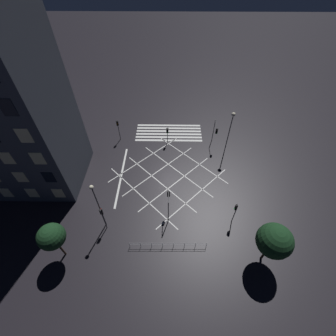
{
  "coord_description": "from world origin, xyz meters",
  "views": [
    {
      "loc": [
        -0.31,
        22.78,
        26.23
      ],
      "look_at": [
        0.0,
        0.0,
        1.79
      ],
      "focal_mm": 24.0,
      "sensor_mm": 36.0,
      "label": 1
    }
  ],
  "objects_px": {
    "traffic_light_median_south": "(167,133)",
    "traffic_light_median_north": "(168,201)",
    "traffic_light_ne_cross": "(102,215)",
    "street_lamp_west": "(97,200)",
    "street_lamp_east": "(231,123)",
    "street_tree_near": "(274,241)",
    "street_lamp_far": "(33,154)",
    "street_tree_far": "(51,237)",
    "traffic_light_sw_cross": "(215,130)",
    "traffic_light_nw_main": "(235,210)",
    "traffic_light_se_cross": "(118,126)"
  },
  "relations": [
    {
      "from": "street_tree_far",
      "to": "street_lamp_east",
      "type": "bearing_deg",
      "value": -140.24
    },
    {
      "from": "traffic_light_se_cross",
      "to": "street_tree_near",
      "type": "distance_m",
      "value": 28.95
    },
    {
      "from": "traffic_light_nw_main",
      "to": "traffic_light_ne_cross",
      "type": "height_order",
      "value": "traffic_light_ne_cross"
    },
    {
      "from": "street_lamp_west",
      "to": "street_lamp_far",
      "type": "xyz_separation_m",
      "value": [
        9.35,
        -6.25,
        1.1
      ]
    },
    {
      "from": "traffic_light_se_cross",
      "to": "street_lamp_west",
      "type": "bearing_deg",
      "value": 2.88
    },
    {
      "from": "traffic_light_nw_main",
      "to": "traffic_light_se_cross",
      "type": "distance_m",
      "value": 23.65
    },
    {
      "from": "street_lamp_west",
      "to": "street_lamp_far",
      "type": "bearing_deg",
      "value": -33.77
    },
    {
      "from": "traffic_light_median_south",
      "to": "traffic_light_median_north",
      "type": "bearing_deg",
      "value": 1.41
    },
    {
      "from": "traffic_light_median_north",
      "to": "street_lamp_west",
      "type": "relative_size",
      "value": 0.54
    },
    {
      "from": "street_lamp_far",
      "to": "street_tree_far",
      "type": "height_order",
      "value": "street_lamp_far"
    },
    {
      "from": "street_lamp_west",
      "to": "traffic_light_median_south",
      "type": "bearing_deg",
      "value": -115.46
    },
    {
      "from": "traffic_light_ne_cross",
      "to": "street_lamp_far",
      "type": "height_order",
      "value": "street_lamp_far"
    },
    {
      "from": "traffic_light_nw_main",
      "to": "street_lamp_west",
      "type": "relative_size",
      "value": 0.47
    },
    {
      "from": "street_tree_far",
      "to": "street_lamp_far",
      "type": "bearing_deg",
      "value": -62.28
    },
    {
      "from": "traffic_light_ne_cross",
      "to": "street_lamp_east",
      "type": "relative_size",
      "value": 0.51
    },
    {
      "from": "traffic_light_ne_cross",
      "to": "street_tree_far",
      "type": "xyz_separation_m",
      "value": [
        4.18,
        3.58,
        1.55
      ]
    },
    {
      "from": "traffic_light_nw_main",
      "to": "street_lamp_west",
      "type": "distance_m",
      "value": 16.45
    },
    {
      "from": "traffic_light_median_south",
      "to": "street_tree_near",
      "type": "height_order",
      "value": "street_tree_near"
    },
    {
      "from": "traffic_light_sw_cross",
      "to": "traffic_light_nw_main",
      "type": "bearing_deg",
      "value": 1.93
    },
    {
      "from": "traffic_light_ne_cross",
      "to": "traffic_light_nw_main",
      "type": "bearing_deg",
      "value": -86.36
    },
    {
      "from": "traffic_light_se_cross",
      "to": "traffic_light_sw_cross",
      "type": "distance_m",
      "value": 16.6
    },
    {
      "from": "traffic_light_median_south",
      "to": "traffic_light_median_north",
      "type": "distance_m",
      "value": 14.61
    },
    {
      "from": "traffic_light_nw_main",
      "to": "traffic_light_sw_cross",
      "type": "relative_size",
      "value": 0.88
    },
    {
      "from": "street_lamp_west",
      "to": "street_lamp_far",
      "type": "relative_size",
      "value": 0.93
    },
    {
      "from": "street_lamp_east",
      "to": "street_tree_near",
      "type": "distance_m",
      "value": 18.1
    },
    {
      "from": "traffic_light_ne_cross",
      "to": "street_tree_near",
      "type": "xyz_separation_m",
      "value": [
        -18.67,
        3.77,
        1.67
      ]
    },
    {
      "from": "street_lamp_east",
      "to": "street_lamp_far",
      "type": "xyz_separation_m",
      "value": [
        26.74,
        7.61,
        0.46
      ]
    },
    {
      "from": "traffic_light_median_north",
      "to": "street_tree_near",
      "type": "distance_m",
      "value": 12.28
    },
    {
      "from": "street_lamp_east",
      "to": "street_tree_far",
      "type": "relative_size",
      "value": 1.34
    },
    {
      "from": "traffic_light_median_south",
      "to": "traffic_light_ne_cross",
      "type": "height_order",
      "value": "traffic_light_ne_cross"
    },
    {
      "from": "street_lamp_west",
      "to": "street_tree_near",
      "type": "distance_m",
      "value": 19.31
    },
    {
      "from": "street_lamp_east",
      "to": "street_lamp_west",
      "type": "height_order",
      "value": "street_lamp_west"
    },
    {
      "from": "traffic_light_nw_main",
      "to": "traffic_light_ne_cross",
      "type": "xyz_separation_m",
      "value": [
        16.03,
        1.02,
        0.2
      ]
    },
    {
      "from": "traffic_light_se_cross",
      "to": "street_lamp_far",
      "type": "height_order",
      "value": "street_lamp_far"
    },
    {
      "from": "traffic_light_nw_main",
      "to": "traffic_light_ne_cross",
      "type": "relative_size",
      "value": 0.93
    },
    {
      "from": "traffic_light_ne_cross",
      "to": "street_tree_far",
      "type": "distance_m",
      "value": 5.72
    },
    {
      "from": "street_tree_near",
      "to": "street_tree_far",
      "type": "relative_size",
      "value": 1.09
    },
    {
      "from": "street_lamp_east",
      "to": "street_lamp_far",
      "type": "bearing_deg",
      "value": 15.89
    },
    {
      "from": "traffic_light_ne_cross",
      "to": "street_lamp_east",
      "type": "height_order",
      "value": "street_lamp_east"
    },
    {
      "from": "traffic_light_median_south",
      "to": "street_lamp_east",
      "type": "height_order",
      "value": "street_lamp_east"
    },
    {
      "from": "traffic_light_ne_cross",
      "to": "street_lamp_west",
      "type": "bearing_deg",
      "value": 27.58
    },
    {
      "from": "traffic_light_ne_cross",
      "to": "street_tree_near",
      "type": "height_order",
      "value": "street_tree_near"
    },
    {
      "from": "traffic_light_nw_main",
      "to": "traffic_light_sw_cross",
      "type": "bearing_deg",
      "value": -88.07
    },
    {
      "from": "traffic_light_median_south",
      "to": "street_lamp_east",
      "type": "distance_m",
      "value": 10.63
    },
    {
      "from": "traffic_light_se_cross",
      "to": "traffic_light_nw_main",
      "type": "bearing_deg",
      "value": 46.22
    },
    {
      "from": "traffic_light_nw_main",
      "to": "street_tree_far",
      "type": "height_order",
      "value": "street_tree_far"
    },
    {
      "from": "traffic_light_median_south",
      "to": "street_lamp_far",
      "type": "bearing_deg",
      "value": -59.94
    },
    {
      "from": "traffic_light_nw_main",
      "to": "street_lamp_east",
      "type": "bearing_deg",
      "value": -95.08
    },
    {
      "from": "traffic_light_sw_cross",
      "to": "traffic_light_median_north",
      "type": "height_order",
      "value": "traffic_light_median_north"
    },
    {
      "from": "traffic_light_nw_main",
      "to": "street_tree_near",
      "type": "bearing_deg",
      "value": 118.77
    }
  ]
}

